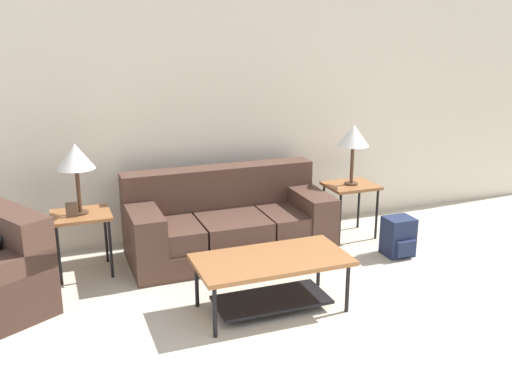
% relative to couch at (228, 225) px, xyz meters
% --- Properties ---
extents(wall_back, '(8.99, 0.06, 2.60)m').
position_rel_couch_xyz_m(wall_back, '(0.35, 0.63, 1.00)').
color(wall_back, silver).
rests_on(wall_back, ground_plane).
extents(couch, '(1.94, 0.89, 0.82)m').
position_rel_couch_xyz_m(couch, '(0.00, 0.00, 0.00)').
color(couch, '#4C3328').
rests_on(couch, ground_plane).
extents(coffee_table, '(1.20, 0.62, 0.44)m').
position_rel_couch_xyz_m(coffee_table, '(-0.04, -1.22, 0.03)').
color(coffee_table, '#935B33').
rests_on(coffee_table, ground_plane).
extents(side_table_left, '(0.51, 0.44, 0.57)m').
position_rel_couch_xyz_m(side_table_left, '(-1.36, 0.01, 0.21)').
color(side_table_left, '#935B33').
rests_on(side_table_left, ground_plane).
extents(side_table_right, '(0.51, 0.44, 0.57)m').
position_rel_couch_xyz_m(side_table_right, '(1.36, 0.01, 0.21)').
color(side_table_right, '#935B33').
rests_on(side_table_right, ground_plane).
extents(table_lamp_left, '(0.32, 0.32, 0.63)m').
position_rel_couch_xyz_m(table_lamp_left, '(-1.36, 0.01, 0.78)').
color(table_lamp_left, '#472D1E').
rests_on(table_lamp_left, side_table_left).
extents(table_lamp_right, '(0.32, 0.32, 0.63)m').
position_rel_couch_xyz_m(table_lamp_right, '(1.36, 0.01, 0.78)').
color(table_lamp_right, '#472D1E').
rests_on(table_lamp_right, side_table_right).
extents(backpack, '(0.27, 0.31, 0.38)m').
position_rel_couch_xyz_m(backpack, '(1.54, -0.63, -0.11)').
color(backpack, '#1E2847').
rests_on(backpack, ground_plane).
extents(picture_frame, '(0.10, 0.04, 0.13)m').
position_rel_couch_xyz_m(picture_frame, '(-1.44, -0.06, 0.34)').
color(picture_frame, '#4C3828').
rests_on(picture_frame, side_table_left).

